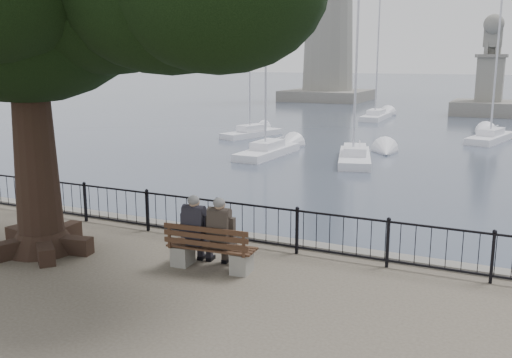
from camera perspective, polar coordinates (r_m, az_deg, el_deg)
The scene contains 11 objects.
harbor at distance 13.76m, azimuth 0.90°, elevation -8.19°, with size 260.00×260.00×1.20m.
railing at distance 13.00m, azimuth -0.00°, elevation -4.49°, with size 22.06×0.06×1.00m.
bench at distance 11.77m, azimuth -4.56°, elevation -7.43°, with size 1.88×0.70×0.97m.
person_left at distance 11.89m, azimuth -5.86°, elevation -5.37°, with size 0.47×0.79×1.54m.
person_right at distance 11.65m, azimuth -3.36°, elevation -5.69°, with size 0.47×0.79×1.54m.
lion_monument at distance 58.86m, azimuth 22.28°, elevation 8.25°, with size 6.40×6.40×9.34m.
sailboat_a at distance 31.44m, azimuth 1.17°, elevation 2.89°, with size 1.70×5.51×9.99m.
sailboat_b at distance 29.98m, azimuth 9.84°, elevation 2.36°, with size 2.99×5.80×12.00m.
sailboat_e at distance 39.32m, azimuth -0.45°, elevation 4.79°, with size 2.80×5.11×11.64m.
sailboat_f at distance 40.04m, azimuth 22.40°, elevation 3.97°, with size 2.79×5.85×10.90m.
sailboat_h at distance 51.85m, azimuth 11.90°, elevation 6.26°, with size 1.79×6.00×12.66m.
Camera 1 is at (5.33, -8.77, 4.23)m, focal length 40.00 mm.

